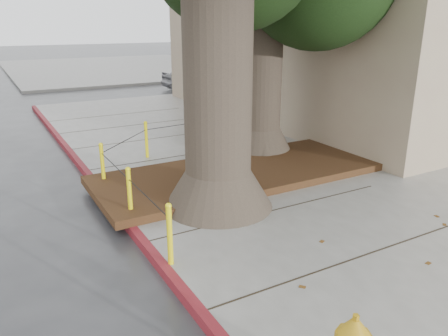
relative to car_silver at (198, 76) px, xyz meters
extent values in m
plane|color=#28282B|center=(-6.57, -17.47, -0.66)|extent=(140.00, 140.00, 0.00)
cube|color=slate|center=(-0.57, -14.97, -0.59)|extent=(16.00, 26.00, 0.15)
cube|color=slate|center=(-0.57, 12.53, -0.59)|extent=(16.00, 20.00, 0.15)
cube|color=maroon|center=(-8.57, -14.97, -0.59)|extent=(0.14, 26.00, 0.16)
cube|color=black|center=(-5.67, -13.57, -0.43)|extent=(6.40, 2.60, 0.16)
cube|color=silver|center=(9.43, 8.53, 3.84)|extent=(10.00, 10.00, 9.00)
cone|color=#4C3F33|center=(-6.87, -14.77, -0.16)|extent=(2.04, 2.04, 0.70)
cylinder|color=#4C3F33|center=(-6.87, -14.77, 1.87)|extent=(1.20, 1.20, 4.22)
cone|color=#4C3F33|center=(-4.27, -12.27, -0.16)|extent=(1.77, 1.77, 0.70)
cylinder|color=#4C3F33|center=(-4.27, -12.27, 1.66)|extent=(1.04, 1.04, 3.84)
cylinder|color=yellow|center=(-8.47, -16.27, -0.06)|extent=(0.08, 0.08, 0.90)
sphere|color=yellow|center=(-8.47, -16.27, 0.39)|extent=(0.09, 0.09, 0.09)
cylinder|color=yellow|center=(-8.47, -14.47, -0.06)|extent=(0.08, 0.08, 0.90)
sphere|color=yellow|center=(-8.47, -14.47, 0.39)|extent=(0.09, 0.09, 0.09)
cylinder|color=yellow|center=(-8.47, -12.67, -0.06)|extent=(0.08, 0.08, 0.90)
sphere|color=yellow|center=(-8.47, -12.67, 0.39)|extent=(0.09, 0.09, 0.09)
cylinder|color=yellow|center=(-6.97, -11.17, -0.06)|extent=(0.08, 0.08, 0.90)
sphere|color=yellow|center=(-6.97, -11.17, 0.39)|extent=(0.09, 0.09, 0.09)
cylinder|color=yellow|center=(-4.77, -10.97, -0.06)|extent=(0.08, 0.08, 0.90)
sphere|color=yellow|center=(-4.77, -10.97, 0.39)|extent=(0.09, 0.09, 0.09)
cylinder|color=black|center=(-8.47, -15.37, 0.21)|extent=(0.02, 1.80, 0.02)
cylinder|color=black|center=(-8.47, -13.57, 0.21)|extent=(0.02, 1.80, 0.02)
cylinder|color=black|center=(-7.72, -11.92, 0.21)|extent=(1.51, 1.51, 0.02)
cylinder|color=black|center=(-5.87, -11.07, 0.21)|extent=(2.20, 0.22, 0.02)
cone|color=#C28F13|center=(-7.94, -19.22, 0.23)|extent=(0.40, 0.40, 0.16)
cylinder|color=#C28F13|center=(-7.94, -19.22, 0.34)|extent=(0.08, 0.08, 0.06)
imported|color=#97979B|center=(0.00, 0.00, 0.00)|extent=(3.91, 1.60, 1.33)
imported|color=maroon|center=(5.02, 1.32, -0.12)|extent=(3.34, 1.22, 1.09)
camera|label=1|loc=(-10.51, -21.43, 2.79)|focal=35.00mm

